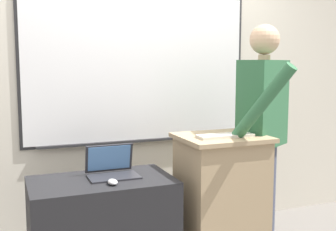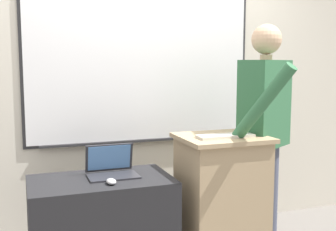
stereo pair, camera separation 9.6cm
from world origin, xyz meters
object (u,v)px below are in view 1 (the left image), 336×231
at_px(person_presenter, 263,123).
at_px(wireless_keyboard, 225,136).
at_px(laptop, 111,166).
at_px(computer_mouse_by_keyboard, 258,133).
at_px(lectern_podium, 221,202).
at_px(computer_mouse_by_laptop, 113,182).

relative_size(person_presenter, wireless_keyboard, 4.41).
height_order(laptop, computer_mouse_by_keyboard, computer_mouse_by_keyboard).
bearing_deg(laptop, lectern_podium, -9.88).
relative_size(wireless_keyboard, computer_mouse_by_keyboard, 4.05).
height_order(lectern_podium, wireless_keyboard, wireless_keyboard).
distance_m(lectern_podium, computer_mouse_by_laptop, 0.87).
bearing_deg(computer_mouse_by_keyboard, person_presenter, 46.37).
distance_m(laptop, computer_mouse_by_keyboard, 1.07).
xyz_separation_m(laptop, wireless_keyboard, (0.77, -0.20, 0.20)).
height_order(laptop, computer_mouse_by_laptop, laptop).
height_order(wireless_keyboard, computer_mouse_by_laptop, wireless_keyboard).
bearing_deg(wireless_keyboard, computer_mouse_by_laptop, -178.49).
relative_size(laptop, wireless_keyboard, 0.83).
bearing_deg(person_presenter, computer_mouse_by_laptop, 156.44).
distance_m(lectern_podium, wireless_keyboard, 0.51).
distance_m(wireless_keyboard, computer_mouse_by_keyboard, 0.26).
bearing_deg(wireless_keyboard, person_presenter, 17.56).
bearing_deg(computer_mouse_by_keyboard, lectern_podium, 162.12).
bearing_deg(person_presenter, lectern_podium, 158.28).
relative_size(computer_mouse_by_laptop, computer_mouse_by_keyboard, 1.00).
height_order(lectern_podium, computer_mouse_by_keyboard, computer_mouse_by_keyboard).
xyz_separation_m(laptop, computer_mouse_by_laptop, (-0.05, -0.22, -0.04)).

